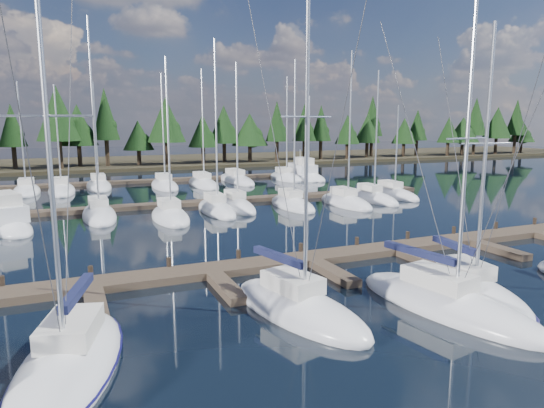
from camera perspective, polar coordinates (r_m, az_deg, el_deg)
name	(u,v)px	position (r m, az deg, el deg)	size (l,w,h in m)	color
ground	(241,223)	(39.59, -3.70, -2.25)	(260.00, 260.00, 0.00)	black
far_shore	(138,162)	(97.72, -15.51, 4.74)	(220.00, 30.00, 0.60)	#312B1B
main_dock	(313,261)	(28.27, 4.90, -6.74)	(44.00, 6.13, 0.90)	#4D3E30
back_docks	(186,190)	(58.13, -10.13, 1.66)	(50.00, 21.80, 0.40)	#4D3E30
front_sailboat_1	(70,363)	(18.19, -22.71, -16.85)	(5.35, 9.21, 15.17)	white
front_sailboat_2	(298,308)	(21.26, 3.06, -12.10)	(4.71, 8.64, 15.20)	white
front_sailboat_3	(446,304)	(22.99, 19.75, -11.01)	(4.57, 9.87, 13.64)	white
front_sailboat_4	(469,292)	(24.84, 22.16, -9.60)	(3.82, 8.01, 13.14)	white
back_sailboat_rows	(201,194)	(54.17, -8.37, 1.20)	(41.93, 32.03, 17.29)	white
motor_yacht_left	(5,222)	(42.71, -28.91, -1.87)	(5.94, 9.87, 4.69)	white
motor_yacht_right	(302,175)	(70.27, 3.60, 3.45)	(4.27, 10.30, 5.03)	white
tree_line	(128,126)	(87.27, -16.63, 8.76)	(184.16, 11.57, 13.20)	black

